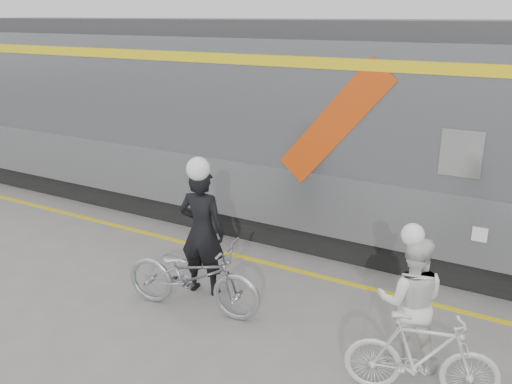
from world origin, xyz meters
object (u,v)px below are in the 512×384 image
Objects in this scene: bicycle_left at (193,276)px; bicycle_right at (422,357)px; woman at (410,302)px; man at (202,232)px.

bicycle_left reaches higher than bicycle_right.
woman is (3.08, 0.29, 0.30)m from bicycle_left.
bicycle_right is (0.30, -0.55, -0.34)m from woman.
woman is 0.99× the size of bicycle_right.
man is 3.70m from bicycle_right.
man is 0.74m from bicycle_left.
bicycle_left is (0.20, -0.55, -0.46)m from man.
bicycle_right is at bearing 158.59° from man.
bicycle_left is at bearing -10.47° from woman.
bicycle_right is at bearing 102.81° from woman.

